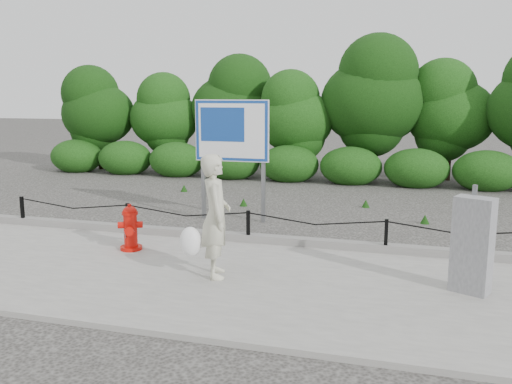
{
  "coord_description": "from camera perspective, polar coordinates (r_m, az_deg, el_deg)",
  "views": [
    {
      "loc": [
        2.88,
        -9.36,
        2.8
      ],
      "look_at": [
        0.09,
        0.2,
        1.0
      ],
      "focal_mm": 38.0,
      "sensor_mm": 36.0,
      "label": 1
    }
  ],
  "objects": [
    {
      "name": "ground",
      "position": [
        10.18,
        -0.82,
        -5.71
      ],
      "size": [
        90.0,
        90.0,
        0.0
      ],
      "primitive_type": "plane",
      "color": "#2D2B28",
      "rests_on": "ground"
    },
    {
      "name": "sidewalk",
      "position": [
        8.37,
        -4.89,
        -9.05
      ],
      "size": [
        14.0,
        4.0,
        0.08
      ],
      "primitive_type": "cube",
      "color": "gray",
      "rests_on": "ground"
    },
    {
      "name": "treeline",
      "position": [
        18.41,
        10.9,
        8.99
      ],
      "size": [
        20.29,
        3.48,
        4.62
      ],
      "color": "black",
      "rests_on": "ground"
    },
    {
      "name": "pedestrian",
      "position": [
        8.11,
        -4.44,
        -2.71
      ],
      "size": [
        0.85,
        0.8,
        1.86
      ],
      "rotation": [
        0.0,
        0.0,
        1.97
      ],
      "color": "beige",
      "rests_on": "sidewalk"
    },
    {
      "name": "curb",
      "position": [
        10.19,
        -0.74,
        -4.83
      ],
      "size": [
        14.0,
        0.22,
        0.14
      ],
      "primitive_type": "cube",
      "color": "slate",
      "rests_on": "sidewalk"
    },
    {
      "name": "advertising_sign",
      "position": [
        11.92,
        -2.58,
        5.89
      ],
      "size": [
        1.68,
        0.15,
        2.69
      ],
      "rotation": [
        0.0,
        0.0,
        0.0
      ],
      "color": "slate",
      "rests_on": "ground"
    },
    {
      "name": "utility_cabinet",
      "position": [
        8.05,
        21.82,
        -5.21
      ],
      "size": [
        0.59,
        0.48,
        1.49
      ],
      "rotation": [
        0.0,
        0.0,
        -0.42
      ],
      "color": "#9A9A9D",
      "rests_on": "sidewalk"
    },
    {
      "name": "chain_barrier",
      "position": [
        10.06,
        -0.83,
        -3.21
      ],
      "size": [
        10.06,
        0.06,
        0.6
      ],
      "color": "black",
      "rests_on": "sidewalk"
    },
    {
      "name": "fire_hydrant",
      "position": [
        9.82,
        -13.08,
        -3.72
      ],
      "size": [
        0.51,
        0.51,
        0.83
      ],
      "rotation": [
        0.0,
        0.0,
        0.42
      ],
      "color": "red",
      "rests_on": "sidewalk"
    }
  ]
}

